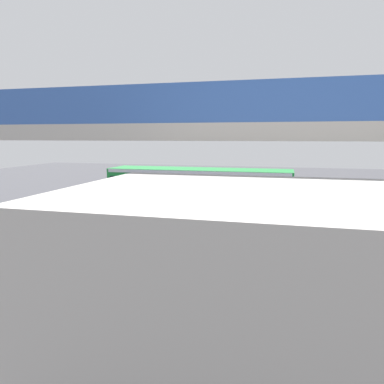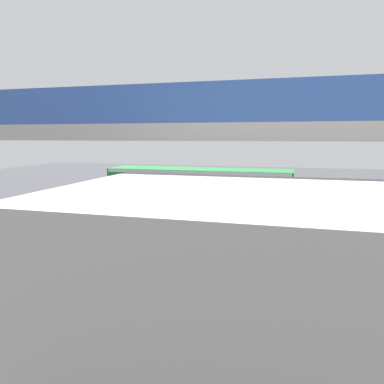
# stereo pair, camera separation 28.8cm
# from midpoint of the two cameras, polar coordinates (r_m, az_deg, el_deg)

# --- Properties ---
(ground) EXTENTS (80.00, 80.00, 0.00)m
(ground) POSITION_cam_midpoint_polar(r_m,az_deg,el_deg) (23.78, 2.93, -3.74)
(ground) COLOR #424247
(city_bus) EXTENTS (11.54, 2.85, 3.15)m
(city_bus) POSITION_cam_midpoint_polar(r_m,az_deg,el_deg) (22.78, 1.48, 0.53)
(city_bus) COLOR #1E8C38
(city_bus) RESTS_ON ground
(parked_van) EXTENTS (4.80, 2.17, 2.05)m
(parked_van) POSITION_cam_midpoint_polar(r_m,az_deg,el_deg) (20.60, -14.67, -2.62)
(parked_van) COLOR black
(parked_van) RESTS_ON ground
(traffic_sign) EXTENTS (0.08, 0.60, 2.80)m
(traffic_sign) POSITION_cam_midpoint_polar(r_m,az_deg,el_deg) (26.54, 15.25, 1.42)
(traffic_sign) COLOR slate
(traffic_sign) RESTS_ON ground
(lane_dash_leftmost) EXTENTS (2.00, 0.20, 0.01)m
(lane_dash_leftmost) POSITION_cam_midpoint_polar(r_m,az_deg,el_deg) (26.47, 17.30, -2.83)
(lane_dash_leftmost) COLOR silver
(lane_dash_leftmost) RESTS_ON ground
(lane_dash_left) EXTENTS (2.00, 0.20, 0.01)m
(lane_dash_left) POSITION_cam_midpoint_polar(r_m,az_deg,el_deg) (26.62, 8.66, -2.47)
(lane_dash_left) COLOR silver
(lane_dash_left) RESTS_ON ground
(lane_dash_centre) EXTENTS (2.00, 0.20, 0.01)m
(lane_dash_centre) POSITION_cam_midpoint_polar(r_m,az_deg,el_deg) (27.35, 0.31, -2.06)
(lane_dash_centre) COLOR silver
(lane_dash_centre) RESTS_ON ground
(lane_dash_right) EXTENTS (2.00, 0.20, 0.01)m
(lane_dash_right) POSITION_cam_midpoint_polar(r_m,az_deg,el_deg) (28.63, -7.45, -1.65)
(lane_dash_right) COLOR silver
(lane_dash_right) RESTS_ON ground
(pedestrian_overpass) EXTENTS (24.43, 2.60, 6.64)m
(pedestrian_overpass) POSITION_cam_midpoint_polar(r_m,az_deg,el_deg) (12.13, -8.85, 7.26)
(pedestrian_overpass) COLOR #B2ADA5
(pedestrian_overpass) RESTS_ON ground
(station_building) EXTENTS (9.00, 5.04, 4.20)m
(station_building) POSITION_cam_midpoint_polar(r_m,az_deg,el_deg) (7.13, 17.45, -17.02)
(station_building) COLOR #B2ADA5
(station_building) RESTS_ON ground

